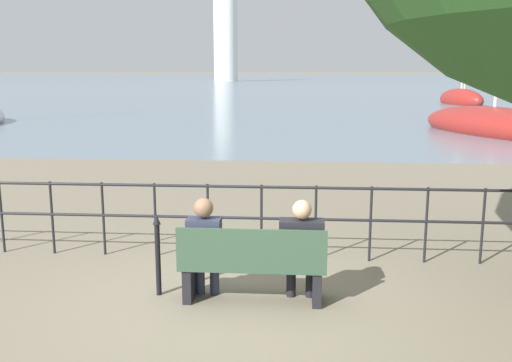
% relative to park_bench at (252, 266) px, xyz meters
% --- Properties ---
extents(ground_plane, '(1000.00, 1000.00, 0.00)m').
position_rel_park_bench_xyz_m(ground_plane, '(0.00, 0.06, -0.43)').
color(ground_plane, '#7A705B').
extents(harbor_water, '(600.00, 300.00, 0.01)m').
position_rel_park_bench_xyz_m(harbor_water, '(0.00, 160.13, -0.42)').
color(harbor_water, slate).
rests_on(harbor_water, ground_plane).
extents(park_bench, '(1.65, 0.45, 0.90)m').
position_rel_park_bench_xyz_m(park_bench, '(0.00, 0.00, 0.00)').
color(park_bench, '#334C38').
rests_on(park_bench, ground_plane).
extents(seated_person_left, '(0.38, 0.35, 1.19)m').
position_rel_park_bench_xyz_m(seated_person_left, '(-0.55, 0.08, 0.24)').
color(seated_person_left, '#2D3347').
rests_on(seated_person_left, ground_plane).
extents(seated_person_right, '(0.50, 0.35, 1.19)m').
position_rel_park_bench_xyz_m(seated_person_right, '(0.55, 0.07, 0.23)').
color(seated_person_right, black).
rests_on(seated_person_right, ground_plane).
extents(promenade_railing, '(10.48, 0.04, 1.05)m').
position_rel_park_bench_xyz_m(promenade_railing, '(0.00, 1.54, 0.27)').
color(promenade_railing, black).
rests_on(promenade_railing, ground_plane).
extents(closed_umbrella, '(0.09, 0.09, 0.97)m').
position_rel_park_bench_xyz_m(closed_umbrella, '(-1.11, 0.14, 0.12)').
color(closed_umbrella, black).
rests_on(closed_umbrella, ground_plane).
extents(sailboat_0, '(2.08, 5.29, 8.34)m').
position_rel_park_bench_xyz_m(sailboat_0, '(15.18, 46.68, -0.14)').
color(sailboat_0, white).
rests_on(sailboat_0, ground_plane).
extents(sailboat_2, '(5.54, 8.42, 10.50)m').
position_rel_park_bench_xyz_m(sailboat_2, '(8.38, 17.76, -0.08)').
color(sailboat_2, maroon).
rests_on(sailboat_2, ground_plane).
extents(sailboat_3, '(3.15, 5.46, 12.02)m').
position_rel_park_bench_xyz_m(sailboat_3, '(12.53, 37.89, -0.01)').
color(sailboat_3, maroon).
rests_on(sailboat_3, ground_plane).
extents(harbor_lighthouse, '(5.16, 5.16, 21.89)m').
position_rel_park_bench_xyz_m(harbor_lighthouse, '(-15.65, 119.77, 9.76)').
color(harbor_lighthouse, white).
rests_on(harbor_lighthouse, ground_plane).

